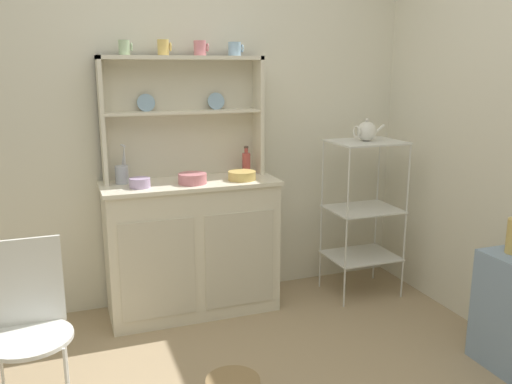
{
  "coord_description": "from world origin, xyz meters",
  "views": [
    {
      "loc": [
        -0.73,
        -1.84,
        1.57
      ],
      "look_at": [
        0.36,
        1.12,
        0.83
      ],
      "focal_mm": 37.55,
      "sensor_mm": 36.0,
      "label": 1
    }
  ],
  "objects": [
    {
      "name": "wall_back",
      "position": [
        0.0,
        1.62,
        1.25
      ],
      "size": [
        3.84,
        0.05,
        2.5
      ],
      "primitive_type": "cube",
      "color": "silver",
      "rests_on": "ground"
    },
    {
      "name": "bowl_cream_small",
      "position": [
        0.33,
        1.29,
        0.9
      ],
      "size": [
        0.18,
        0.18,
        0.06
      ],
      "primitive_type": "cylinder",
      "color": "#DBB760",
      "rests_on": "hutch_cabinet"
    },
    {
      "name": "bowl_floral_medium",
      "position": [
        0.01,
        1.29,
        0.9
      ],
      "size": [
        0.17,
        0.17,
        0.06
      ],
      "primitive_type": "cylinder",
      "color": "#D17A84",
      "rests_on": "hutch_cabinet"
    },
    {
      "name": "wire_chair",
      "position": [
        -0.92,
        0.47,
        0.52
      ],
      "size": [
        0.36,
        0.36,
        0.85
      ],
      "rotation": [
        0.0,
        0.0,
        0.39
      ],
      "color": "white",
      "rests_on": "ground"
    },
    {
      "name": "utensil_jar",
      "position": [
        -0.39,
        1.45,
        0.93
      ],
      "size": [
        0.08,
        0.08,
        0.24
      ],
      "color": "#B2B7C6",
      "rests_on": "hutch_cabinet"
    },
    {
      "name": "cup_rose_2",
      "position": [
        0.13,
        1.49,
        1.68
      ],
      "size": [
        0.09,
        0.08,
        0.09
      ],
      "color": "#D17A84",
      "rests_on": "hutch_shelf_unit"
    },
    {
      "name": "hutch_cabinet",
      "position": [
        0.01,
        1.37,
        0.45
      ],
      "size": [
        1.09,
        0.45,
        0.87
      ],
      "color": "silver",
      "rests_on": "ground"
    },
    {
      "name": "bowl_mixing_large",
      "position": [
        -0.31,
        1.29,
        0.9
      ],
      "size": [
        0.12,
        0.12,
        0.06
      ],
      "primitive_type": "cylinder",
      "color": "#B79ECC",
      "rests_on": "hutch_cabinet"
    },
    {
      "name": "cup_sage_0",
      "position": [
        -0.33,
        1.49,
        1.68
      ],
      "size": [
        0.08,
        0.07,
        0.09
      ],
      "color": "#9EB78E",
      "rests_on": "hutch_shelf_unit"
    },
    {
      "name": "bakers_rack",
      "position": [
        1.19,
        1.24,
        0.67
      ],
      "size": [
        0.47,
        0.38,
        1.08
      ],
      "color": "silver",
      "rests_on": "ground"
    },
    {
      "name": "jam_bottle",
      "position": [
        0.41,
        1.45,
        0.95
      ],
      "size": [
        0.05,
        0.05,
        0.19
      ],
      "color": "#B74C47",
      "rests_on": "hutch_cabinet"
    },
    {
      "name": "cup_sky_3",
      "position": [
        0.35,
        1.49,
        1.68
      ],
      "size": [
        0.09,
        0.08,
        0.09
      ],
      "color": "#8EB2D1",
      "rests_on": "hutch_shelf_unit"
    },
    {
      "name": "hutch_shelf_unit",
      "position": [
        0.01,
        1.53,
        1.31
      ],
      "size": [
        1.02,
        0.18,
        0.76
      ],
      "color": "beige",
      "rests_on": "hutch_cabinet"
    },
    {
      "name": "porcelain_teapot",
      "position": [
        1.19,
        1.24,
        1.15
      ],
      "size": [
        0.22,
        0.13,
        0.15
      ],
      "color": "white",
      "rests_on": "bakers_rack"
    },
    {
      "name": "cup_gold_1",
      "position": [
        -0.1,
        1.49,
        1.68
      ],
      "size": [
        0.08,
        0.07,
        0.09
      ],
      "color": "#DBB760",
      "rests_on": "hutch_shelf_unit"
    }
  ]
}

